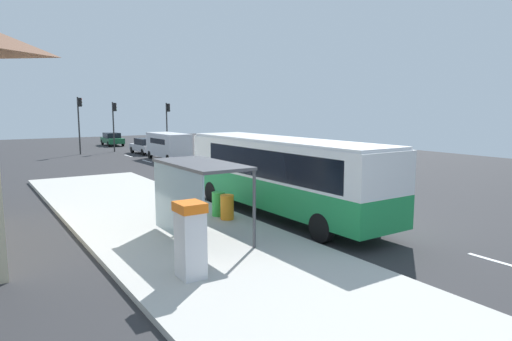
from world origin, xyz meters
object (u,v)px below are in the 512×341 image
object	(u,v)px
bus_shelter	(192,181)
traffic_light_far_side	(79,117)
sedan_far	(146,146)
ticket_machine	(190,239)
traffic_light_median	(114,119)
bus	(281,172)
sedan_near	(112,139)
white_van	(168,144)
traffic_light_near_side	(168,119)
recycling_bin_orange	(227,207)
recycling_bin_green	(218,204)

from	to	relation	value
bus_shelter	traffic_light_far_side	bearing A→B (deg)	84.15
sedan_far	ticket_machine	world-z (taller)	ticket_machine
traffic_light_far_side	traffic_light_median	distance (m)	3.61
bus	traffic_light_far_side	bearing A→B (deg)	92.60
sedan_near	ticket_machine	xyz separation A→B (m)	(-10.22, -44.19, 0.38)
sedan_near	bus	bearing A→B (deg)	-95.79
white_van	sedan_far	bearing A→B (deg)	89.05
sedan_near	traffic_light_near_side	xyz separation A→B (m)	(3.20, -9.63, 2.52)
ticket_machine	traffic_light_far_side	bearing A→B (deg)	82.25
traffic_light_near_side	traffic_light_far_side	bearing A→B (deg)	174.69
ticket_machine	traffic_light_far_side	world-z (taller)	traffic_light_far_side
recycling_bin_orange	traffic_light_median	world-z (taller)	traffic_light_median
ticket_machine	traffic_light_far_side	size ratio (longest dim) A/B	0.35
white_van	bus	bearing A→B (deg)	-100.21
white_van	recycling_bin_orange	bearing A→B (deg)	-106.49
white_van	ticket_machine	xyz separation A→B (m)	(-10.12, -26.34, -0.17)
white_van	sedan_far	distance (m)	6.15
recycling_bin_green	traffic_light_median	size ratio (longest dim) A/B	0.19
sedan_far	recycling_bin_orange	xyz separation A→B (m)	(-6.50, -27.74, -0.14)
recycling_bin_orange	bus_shelter	xyz separation A→B (m)	(-2.21, -1.65, 1.44)
sedan_far	recycling_bin_orange	distance (m)	28.49
ticket_machine	traffic_light_median	size ratio (longest dim) A/B	0.38
recycling_bin_green	traffic_light_far_side	size ratio (longest dim) A/B	0.17
sedan_far	traffic_light_near_side	bearing A→B (deg)	33.27
sedan_near	bus_shelter	distance (m)	42.05
bus	white_van	world-z (taller)	bus
sedan_near	recycling_bin_orange	world-z (taller)	sedan_near
bus	sedan_far	distance (m)	28.15
traffic_light_median	bus_shelter	distance (m)	33.81
recycling_bin_orange	recycling_bin_green	world-z (taller)	same
traffic_light_near_side	bus_shelter	world-z (taller)	traffic_light_near_side
sedan_near	sedan_far	bearing A→B (deg)	-90.00
sedan_far	recycling_bin_orange	size ratio (longest dim) A/B	4.68
recycling_bin_orange	recycling_bin_green	xyz separation A→B (m)	(0.00, 0.70, 0.00)
white_van	traffic_light_median	size ratio (longest dim) A/B	1.04
ticket_machine	recycling_bin_green	world-z (taller)	ticket_machine
traffic_light_median	bus_shelter	world-z (taller)	traffic_light_median
traffic_light_median	ticket_machine	bearing A→B (deg)	-102.95
ticket_machine	bus_shelter	bearing A→B (deg)	63.94
white_van	traffic_light_near_side	xyz separation A→B (m)	(3.30, 8.22, 1.97)
bus	traffic_light_near_side	xyz separation A→B (m)	(7.21, 29.95, 1.47)
sedan_near	recycling_bin_orange	size ratio (longest dim) A/B	4.67
sedan_near	traffic_light_median	size ratio (longest dim) A/B	0.88
bus	recycling_bin_green	xyz separation A→B (m)	(-2.49, 0.81, -1.19)
white_van	bus_shelter	bearing A→B (deg)	-110.31
bus	sedan_near	xyz separation A→B (m)	(4.01, 39.58, -1.05)
bus	recycling_bin_green	distance (m)	2.87
sedan_near	traffic_light_near_side	size ratio (longest dim) A/B	0.89
bus	traffic_light_far_side	xyz separation A→B (m)	(-1.39, 30.75, 1.78)
traffic_light_near_side	bus_shelter	bearing A→B (deg)	-110.72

